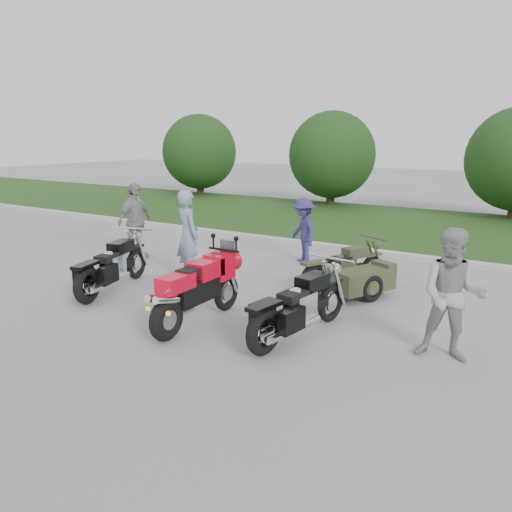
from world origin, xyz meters
The scene contains 13 objects.
ground centered at (0.00, 0.00, 0.00)m, with size 80.00×80.00×0.00m, color #9F9F99.
curb centered at (0.00, 6.00, 0.07)m, with size 60.00×0.30×0.15m, color #B5B2AB.
grass_strip centered at (0.00, 10.15, 0.07)m, with size 60.00×8.00×0.14m, color #2A4F1B.
tree_far_left centered at (-10.00, 13.50, 2.19)m, with size 3.60×3.60×4.00m.
tree_mid_left centered at (-3.00, 13.50, 2.19)m, with size 3.60×3.60×4.00m.
sportbike_red centered at (0.63, -0.20, 0.63)m, with size 0.38×2.24×1.07m.
cruiser_left centered at (-1.93, 0.31, 0.48)m, with size 0.84×2.39×0.94m.
cruiser_right centered at (2.27, 0.15, 0.47)m, with size 0.56×2.40×0.93m.
cruiser_sidecar centered at (2.22, 2.63, 0.39)m, with size 1.59×2.02×0.83m.
person_stripe centered at (-1.21, 1.84, 0.96)m, with size 0.70×0.46×1.92m, color #8292B1.
person_grey centered at (4.37, 0.63, 0.92)m, with size 0.90×0.70×1.85m, color #9B9C97.
person_denim centered at (0.23, 4.43, 0.78)m, with size 1.01×0.58×1.57m, color navy.
person_back centered at (-3.48, 2.56, 0.95)m, with size 1.11×0.46×1.90m, color #999793.
Camera 1 is at (5.49, -6.22, 3.04)m, focal length 35.00 mm.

